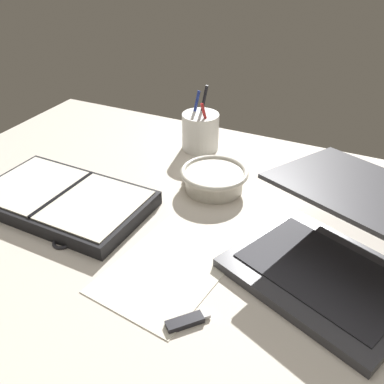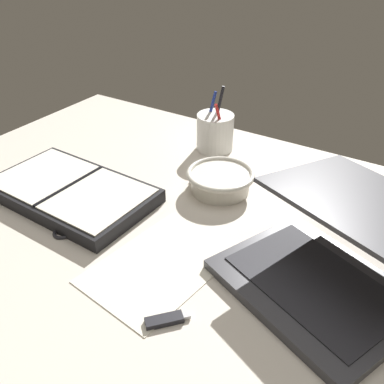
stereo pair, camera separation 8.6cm
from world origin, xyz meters
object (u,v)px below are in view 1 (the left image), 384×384
at_px(pen_cup, 200,131).
at_px(scissors, 71,239).
at_px(bowl, 214,178).
at_px(planner, 64,200).
at_px(laptop, 340,247).

bearing_deg(pen_cup, scissors, -97.48).
bearing_deg(bowl, planner, -142.03).
xyz_separation_m(bowl, pen_cup, (-0.12, 0.18, 0.02)).
xyz_separation_m(laptop, bowl, (-0.30, 0.16, -0.03)).
relative_size(laptop, planner, 1.16).
height_order(laptop, planner, laptop).
bearing_deg(planner, bowl, 39.66).
distance_m(laptop, bowl, 0.34).
bearing_deg(pen_cup, laptop, -38.64).
height_order(planner, scissors, planner).
bearing_deg(planner, laptop, 6.62).
relative_size(pen_cup, scissors, 1.41).
height_order(pen_cup, scissors, pen_cup).
relative_size(laptop, scissors, 3.61).
relative_size(bowl, planner, 0.42).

